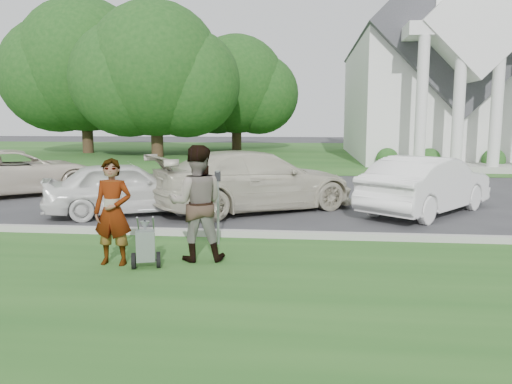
% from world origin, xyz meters
% --- Properties ---
extents(ground, '(120.00, 120.00, 0.00)m').
position_xyz_m(ground, '(0.00, 0.00, 0.00)').
color(ground, '#333335').
rests_on(ground, ground).
extents(grass_strip, '(80.00, 7.00, 0.01)m').
position_xyz_m(grass_strip, '(0.00, -3.00, 0.01)').
color(grass_strip, '#22511C').
rests_on(grass_strip, ground).
extents(church_lawn, '(80.00, 30.00, 0.01)m').
position_xyz_m(church_lawn, '(0.00, 27.00, 0.01)').
color(church_lawn, '#22511C').
rests_on(church_lawn, ground).
extents(curb, '(80.00, 0.18, 0.15)m').
position_xyz_m(curb, '(0.00, 0.55, 0.07)').
color(curb, '#9E9E93').
rests_on(curb, ground).
extents(church, '(9.19, 19.00, 24.10)m').
position_xyz_m(church, '(9.00, 23.11, 5.94)').
color(church, white).
rests_on(church, ground).
extents(tree_left, '(10.63, 8.40, 9.71)m').
position_xyz_m(tree_left, '(-8.01, 21.99, 5.11)').
color(tree_left, '#332316').
rests_on(tree_left, ground).
extents(tree_far, '(11.64, 9.20, 10.73)m').
position_xyz_m(tree_far, '(-14.01, 24.99, 5.69)').
color(tree_far, '#332316').
rests_on(tree_far, ground).
extents(tree_back, '(9.61, 7.60, 8.89)m').
position_xyz_m(tree_back, '(-4.01, 29.99, 4.73)').
color(tree_back, '#332316').
rests_on(tree_back, ground).
extents(striping_cart, '(0.61, 0.96, 0.83)m').
position_xyz_m(striping_cart, '(-0.94, -1.71, 0.36)').
color(striping_cart, black).
rests_on(striping_cart, ground).
extents(person_left, '(0.64, 0.43, 1.74)m').
position_xyz_m(person_left, '(-1.52, -1.57, 0.87)').
color(person_left, '#999999').
rests_on(person_left, ground).
extents(person_right, '(1.06, 0.89, 1.94)m').
position_xyz_m(person_right, '(-0.22, -1.17, 0.97)').
color(person_right, '#999999').
rests_on(person_right, ground).
extents(parking_meter_near, '(0.10, 0.09, 1.43)m').
position_xyz_m(parking_meter_near, '(-0.06, -0.08, 0.90)').
color(parking_meter_near, '#969A9E').
rests_on(parking_meter_near, ground).
extents(car_a, '(5.48, 5.21, 1.44)m').
position_xyz_m(car_a, '(-7.55, 5.59, 0.72)').
color(car_a, beige).
rests_on(car_a, ground).
extents(car_b, '(4.26, 3.12, 1.35)m').
position_xyz_m(car_b, '(-2.91, 2.75, 0.67)').
color(car_b, white).
rests_on(car_b, ground).
extents(car_c, '(5.77, 4.74, 1.57)m').
position_xyz_m(car_c, '(0.26, 3.66, 0.79)').
color(car_c, beige).
rests_on(car_c, ground).
extents(car_d, '(3.99, 4.42, 1.46)m').
position_xyz_m(car_d, '(4.65, 3.69, 0.73)').
color(car_d, white).
rests_on(car_d, ground).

